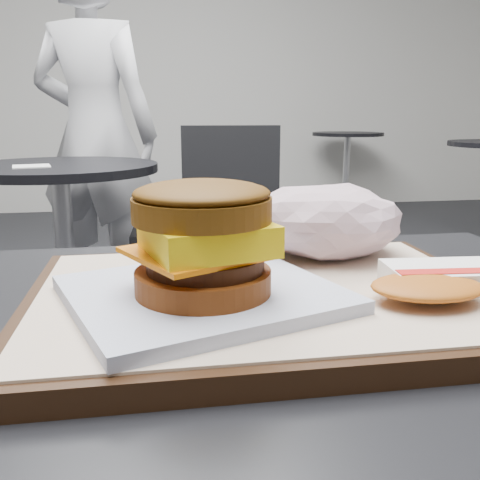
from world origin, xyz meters
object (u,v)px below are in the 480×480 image
Objects in this scene: serving_tray at (265,299)px; breakfast_sandwich at (203,252)px; neighbor_table at (63,219)px; neighbor_chair at (202,217)px; patron at (95,135)px; crumpled_wrapper at (323,220)px; hash_brown at (436,281)px.

serving_tray is 0.08m from breakfast_sandwich.
neighbor_chair reaches higher than neighbor_table.
neighbor_chair is at bearing 86.43° from serving_tray.
patron reaches higher than breakfast_sandwich.
breakfast_sandwich is 0.27× the size of neighbor_chair.
serving_tray is 0.51× the size of neighbor_table.
patron is (-0.42, 2.12, 0.00)m from crumpled_wrapper.
serving_tray is 3.15× the size of hash_brown.
neighbor_chair reaches higher than serving_tray.
serving_tray is 2.24m from patron.
neighbor_chair reaches higher than hash_brown.
crumpled_wrapper is 1.70m from neighbor_chair.
breakfast_sandwich reaches higher than neighbor_chair.
crumpled_wrapper reaches higher than hash_brown.
hash_brown is 0.14× the size of neighbor_chair.
patron reaches higher than hash_brown.
patron is at bearing 101.81° from hash_brown.
neighbor_chair is at bearing 88.91° from crumpled_wrapper.
neighbor_table is (-0.54, 1.63, -0.25)m from hash_brown.
neighbor_chair is (-0.02, 1.80, -0.29)m from hash_brown.
neighbor_table is 0.68m from patron.
crumpled_wrapper is (0.13, 0.12, -0.00)m from breakfast_sandwich.
neighbor_chair is 0.53× the size of patron.
neighbor_chair is (0.03, 1.67, -0.32)m from crumpled_wrapper.
neighbor_table is 0.45× the size of patron.
hash_brown is 0.16× the size of neighbor_table.
patron is at bearing 98.78° from serving_tray.
crumpled_wrapper is 0.18× the size of neighbor_chair.
crumpled_wrapper is (0.08, 0.09, 0.05)m from serving_tray.
hash_brown is at bearing -2.68° from breakfast_sandwich.
breakfast_sandwich is at bearing 177.32° from hash_brown.
breakfast_sandwich reaches higher than hash_brown.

